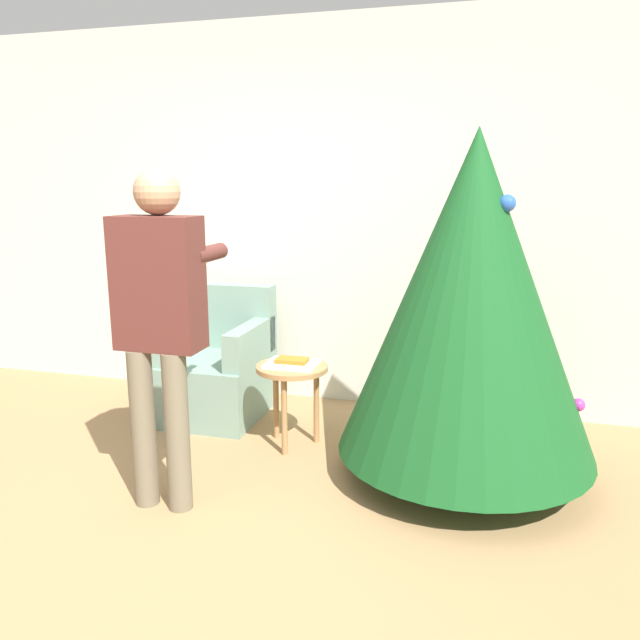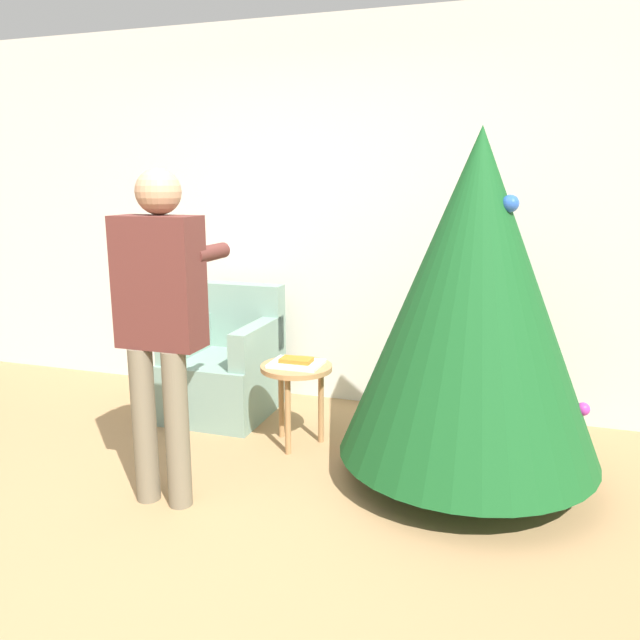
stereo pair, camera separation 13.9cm
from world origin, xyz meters
name	(u,v)px [view 1 (the left image)]	position (x,y,z in m)	size (l,w,h in m)	color
ground_plane	(174,564)	(0.00, 0.00, 0.00)	(14.00, 14.00, 0.00)	#99754C
wall_back	(316,217)	(0.00, 2.23, 1.35)	(8.00, 0.06, 2.70)	beige
christmas_tree	(471,297)	(1.14, 1.18, 1.01)	(1.38, 1.38, 1.87)	brown
armchair	(218,369)	(-0.57, 1.71, 0.32)	(0.65, 0.74, 0.88)	gray
person_standing	(159,311)	(-0.29, 0.50, 0.99)	(0.43, 0.57, 1.66)	#6B604C
side_stool	(292,378)	(0.11, 1.33, 0.43)	(0.44, 0.44, 0.51)	#A37547
laptop	(292,364)	(0.11, 1.33, 0.52)	(0.31, 0.24, 0.02)	silver
book	(292,360)	(0.11, 1.33, 0.54)	(0.19, 0.11, 0.02)	orange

